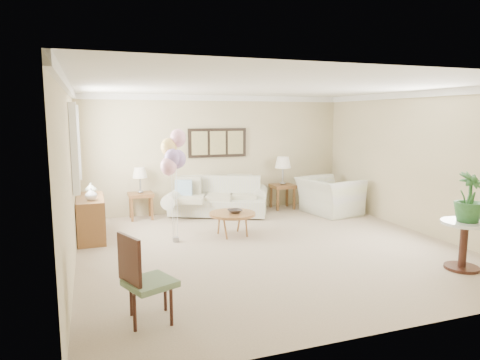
% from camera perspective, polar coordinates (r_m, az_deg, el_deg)
% --- Properties ---
extents(ground_plane, '(6.00, 6.00, 0.00)m').
position_cam_1_polar(ground_plane, '(7.18, 3.88, -8.88)').
color(ground_plane, '#B6A48D').
extents(room_shell, '(6.04, 6.04, 2.60)m').
position_cam_1_polar(room_shell, '(6.91, 2.87, 4.22)').
color(room_shell, beige).
rests_on(room_shell, ground).
extents(wall_art_triptych, '(1.35, 0.06, 0.65)m').
position_cam_1_polar(wall_art_triptych, '(9.66, -3.01, 4.98)').
color(wall_art_triptych, black).
rests_on(wall_art_triptych, ground).
extents(sofa, '(2.60, 1.65, 0.84)m').
position_cam_1_polar(sofa, '(9.37, -3.00, -2.65)').
color(sofa, beige).
rests_on(sofa, ground).
extents(end_table_left, '(0.51, 0.46, 0.55)m').
position_cam_1_polar(end_table_left, '(9.19, -13.10, -2.25)').
color(end_table_left, brown).
rests_on(end_table_left, ground).
extents(end_table_right, '(0.52, 0.47, 0.57)m').
position_cam_1_polar(end_table_right, '(10.01, 5.70, -1.12)').
color(end_table_right, brown).
rests_on(end_table_right, ground).
extents(lamp_left, '(0.30, 0.30, 0.54)m').
position_cam_1_polar(lamp_left, '(9.11, -13.20, 0.84)').
color(lamp_left, gray).
rests_on(lamp_left, end_table_left).
extents(lamp_right, '(0.37, 0.37, 0.65)m').
position_cam_1_polar(lamp_right, '(9.93, 5.75, 2.23)').
color(lamp_right, gray).
rests_on(lamp_right, end_table_right).
extents(coffee_table, '(0.84, 0.84, 0.42)m').
position_cam_1_polar(coffee_table, '(7.72, -1.01, -4.62)').
color(coffee_table, '#98673A').
rests_on(coffee_table, ground).
extents(decor_bowl, '(0.27, 0.27, 0.06)m').
position_cam_1_polar(decor_bowl, '(7.68, -0.68, -4.19)').
color(decor_bowl, '#2F2722').
rests_on(decor_bowl, coffee_table).
extents(armchair, '(1.26, 1.38, 0.79)m').
position_cam_1_polar(armchair, '(9.66, 11.82, -2.10)').
color(armchair, beige).
rests_on(armchair, ground).
extents(side_table, '(0.64, 0.64, 0.69)m').
position_cam_1_polar(side_table, '(6.79, 27.73, -6.30)').
color(side_table, silver).
rests_on(side_table, ground).
extents(potted_plant, '(0.43, 0.43, 0.69)m').
position_cam_1_polar(potted_plant, '(6.67, 28.26, -2.06)').
color(potted_plant, '#254F22').
rests_on(potted_plant, side_table).
extents(accent_chair, '(0.60, 0.60, 0.94)m').
position_cam_1_polar(accent_chair, '(4.65, -12.79, -12.50)').
color(accent_chair, slate).
rests_on(accent_chair, ground).
extents(credenza, '(0.46, 1.20, 0.74)m').
position_cam_1_polar(credenza, '(7.98, -19.24, -4.80)').
color(credenza, brown).
rests_on(credenza, ground).
extents(vase_white, '(0.22, 0.22, 0.21)m').
position_cam_1_polar(vase_white, '(7.60, -19.25, -1.79)').
color(vase_white, silver).
rests_on(vase_white, credenza).
extents(vase_sage, '(0.21, 0.21, 0.21)m').
position_cam_1_polar(vase_sage, '(8.18, -19.28, -1.09)').
color(vase_sage, beige).
rests_on(vase_sage, credenza).
extents(balloon_cluster, '(0.48, 0.50, 1.93)m').
position_cam_1_polar(balloon_cluster, '(7.25, -8.90, 3.42)').
color(balloon_cluster, gray).
rests_on(balloon_cluster, ground).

